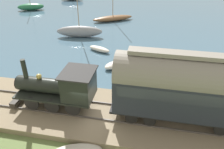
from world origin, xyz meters
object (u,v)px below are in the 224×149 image
object	(u,v)px
sailboat_brown	(113,18)
rowboat_near_shore	(113,65)
steam_locomotive	(63,86)
sailboat_green	(31,7)
sailboat_gray	(79,31)
passenger_coach	(189,87)
rowboat_mid_harbor	(99,49)

from	to	relation	value
sailboat_brown	rowboat_near_shore	distance (m)	15.46
steam_locomotive	sailboat_green	distance (m)	31.00
rowboat_near_shore	steam_locomotive	bearing A→B (deg)	108.68
steam_locomotive	sailboat_gray	xyz separation A→B (m)	(14.32, 3.79, -1.35)
steam_locomotive	sailboat_green	world-z (taller)	sailboat_green
passenger_coach	sailboat_gray	xyz separation A→B (m)	(14.32, 11.60, -2.33)
steam_locomotive	rowboat_near_shore	bearing A→B (deg)	-16.12
steam_locomotive	sailboat_gray	distance (m)	14.87
steam_locomotive	passenger_coach	bearing A→B (deg)	-90.00
sailboat_gray	sailboat_brown	bearing A→B (deg)	-29.23
steam_locomotive	passenger_coach	world-z (taller)	passenger_coach
passenger_coach	rowboat_mid_harbor	size ratio (longest dim) A/B	3.25
passenger_coach	sailboat_green	distance (m)	35.94
sailboat_gray	sailboat_green	world-z (taller)	sailboat_gray
passenger_coach	rowboat_mid_harbor	world-z (taller)	passenger_coach
rowboat_near_shore	rowboat_mid_harbor	bearing A→B (deg)	-22.73
rowboat_mid_harbor	sailboat_green	bearing A→B (deg)	69.98
sailboat_green	steam_locomotive	bearing A→B (deg)	-170.93
steam_locomotive	rowboat_mid_harbor	world-z (taller)	steam_locomotive
sailboat_gray	sailboat_brown	xyz separation A→B (m)	(7.79, -2.80, -0.30)
passenger_coach	sailboat_green	size ratio (longest dim) A/B	1.08
rowboat_near_shore	sailboat_brown	bearing A→B (deg)	-44.02
steam_locomotive	sailboat_gray	world-z (taller)	sailboat_gray
steam_locomotive	rowboat_mid_harbor	size ratio (longest dim) A/B	2.09
passenger_coach	sailboat_brown	world-z (taller)	sailboat_brown
steam_locomotive	rowboat_mid_harbor	bearing A→B (deg)	1.15
sailboat_green	rowboat_near_shore	bearing A→B (deg)	-159.13
passenger_coach	rowboat_near_shore	distance (m)	9.47
sailboat_green	sailboat_gray	bearing A→B (deg)	-155.40
rowboat_near_shore	rowboat_mid_harbor	distance (m)	4.13
sailboat_gray	sailboat_green	xyz separation A→B (m)	(11.55, 13.23, -0.13)
steam_locomotive	rowboat_near_shore	size ratio (longest dim) A/B	2.68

